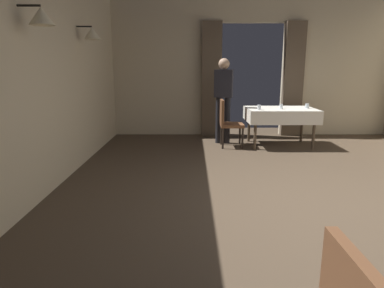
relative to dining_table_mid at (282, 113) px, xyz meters
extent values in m
plane|color=#4C3D2D|center=(-0.41, -3.01, -0.66)|extent=(10.08, 10.08, 0.00)
cube|color=beige|center=(-3.61, -3.01, 0.84)|extent=(0.12, 8.40, 3.00)
cylinder|color=black|center=(-3.43, -3.01, 1.50)|extent=(0.24, 0.02, 0.02)
cone|color=beige|center=(-3.31, -3.01, 1.40)|extent=(0.26, 0.26, 0.18)
cylinder|color=black|center=(-3.43, -1.21, 1.50)|extent=(0.24, 0.02, 0.02)
cone|color=beige|center=(-3.31, -1.21, 1.40)|extent=(0.26, 0.26, 0.18)
cube|color=beige|center=(-2.36, 1.19, 0.84)|extent=(2.50, 0.12, 3.00)
cube|color=beige|center=(1.54, 1.19, 0.84)|extent=(2.50, 0.12, 3.00)
cube|color=beige|center=(-0.41, 1.19, 2.09)|extent=(1.40, 0.12, 0.50)
cube|color=brown|center=(-1.33, 1.05, 0.61)|extent=(0.44, 0.14, 2.53)
cube|color=brown|center=(0.51, 1.05, 0.61)|extent=(0.44, 0.14, 2.53)
cylinder|color=#4C3D2D|center=(-0.56, -0.36, -0.30)|extent=(0.06, 0.06, 0.71)
cylinder|color=#4C3D2D|center=(0.56, -0.36, -0.30)|extent=(0.06, 0.06, 0.71)
cylinder|color=#4C3D2D|center=(-0.56, 0.36, -0.30)|extent=(0.06, 0.06, 0.71)
cylinder|color=#4C3D2D|center=(0.56, 0.36, -0.30)|extent=(0.06, 0.06, 0.71)
cube|color=#4C3D2D|center=(0.00, 0.00, 0.07)|extent=(1.28, 0.88, 0.03)
cube|color=silver|center=(0.00, 0.00, 0.09)|extent=(1.34, 0.94, 0.01)
cube|color=silver|center=(0.00, -0.47, -0.04)|extent=(1.34, 0.02, 0.26)
cube|color=silver|center=(0.00, 0.47, -0.04)|extent=(1.34, 0.02, 0.26)
cube|color=silver|center=(-0.67, 0.00, -0.04)|extent=(0.02, 0.94, 0.26)
cube|color=silver|center=(0.67, 0.00, -0.04)|extent=(0.02, 0.94, 0.26)
cylinder|color=black|center=(-0.79, 0.07, -0.45)|extent=(0.04, 0.04, 0.42)
cylinder|color=black|center=(-0.79, -0.31, -0.45)|extent=(0.04, 0.04, 0.42)
cylinder|color=black|center=(-1.17, 0.07, -0.45)|extent=(0.04, 0.04, 0.42)
cylinder|color=black|center=(-1.17, -0.31, -0.45)|extent=(0.04, 0.04, 0.42)
cube|color=brown|center=(-0.98, -0.12, -0.22)|extent=(0.44, 0.44, 0.06)
cube|color=brown|center=(-1.18, -0.12, 0.03)|extent=(0.05, 0.42, 0.48)
cylinder|color=silver|center=(0.51, -0.01, 0.14)|extent=(0.07, 0.07, 0.09)
cylinder|color=silver|center=(-0.03, -0.11, 0.14)|extent=(0.06, 0.06, 0.10)
cylinder|color=silver|center=(-0.48, -0.26, 0.14)|extent=(0.07, 0.07, 0.10)
cylinder|color=black|center=(-1.22, 0.23, -0.18)|extent=(0.12, 0.12, 0.95)
cylinder|color=black|center=(-1.04, 0.19, -0.18)|extent=(0.12, 0.12, 0.95)
cube|color=#26262D|center=(-1.13, 0.21, 0.57)|extent=(0.40, 0.30, 0.55)
sphere|color=tan|center=(-1.13, 0.21, 0.95)|extent=(0.22, 0.22, 0.22)
camera|label=1|loc=(-1.76, -6.66, 0.88)|focal=31.50mm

